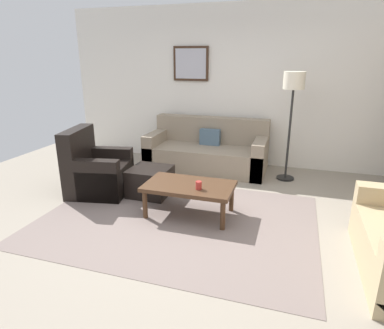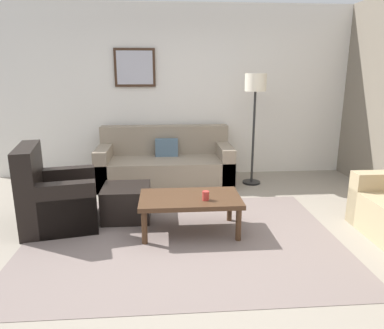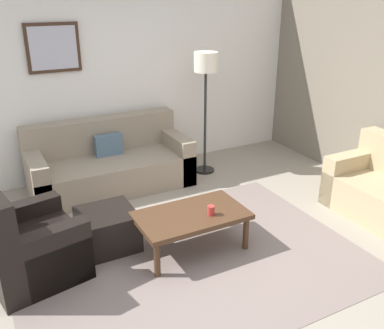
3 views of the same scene
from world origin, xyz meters
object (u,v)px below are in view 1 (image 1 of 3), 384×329
Objects in this scene: couch_main at (208,152)px; lamp_standing at (293,92)px; coffee_table at (189,188)px; cup at (199,185)px; framed_artwork at (191,64)px; ottoman at (150,181)px; armchair_leather at (95,172)px.

lamp_standing reaches higher than couch_main.
coffee_table is at bearing -123.14° from lamp_standing.
cup is 0.06× the size of lamp_standing.
cup is 0.15× the size of framed_artwork.
coffee_table is 1.68× the size of framed_artwork.
ottoman is at bearing 148.01° from cup.
couch_main is 2.06m from armchair_leather.
cup is (1.71, -0.40, 0.15)m from armchair_leather.
framed_artwork is (0.83, 2.04, 1.49)m from armchair_leather.
couch_main is 1.78m from lamp_standing.
couch_main is at bearing 171.99° from lamp_standing.
ottoman is 0.88m from coffee_table.
couch_main is 3.70× the size of ottoman.
cup is 2.26m from lamp_standing.
framed_artwork is (-1.83, 0.62, 0.39)m from lamp_standing.
lamp_standing reaches higher than coffee_table.
cup reaches higher than ottoman.
armchair_leather is at bearing -112.04° from framed_artwork.
couch_main is at bearing 97.94° from coffee_table.
coffee_table is (1.55, -0.28, 0.05)m from armchair_leather.
cup is (0.90, -0.56, 0.26)m from ottoman.
framed_artwork is (-0.46, 0.43, 1.50)m from couch_main.
ottoman is 1.09m from cup.
ottoman is at bearing 11.26° from armchair_leather.
lamp_standing is (2.66, 1.42, 1.10)m from armchair_leather.
armchair_leather reaches higher than couch_main.
couch_main reaches higher than coffee_table.
ottoman is 0.85× the size of framed_artwork.
framed_artwork reaches higher than ottoman.
coffee_table is at bearing -72.69° from framed_artwork.
coffee_table is 11.13× the size of cup.
coffee_table is (0.26, -1.89, 0.06)m from couch_main.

